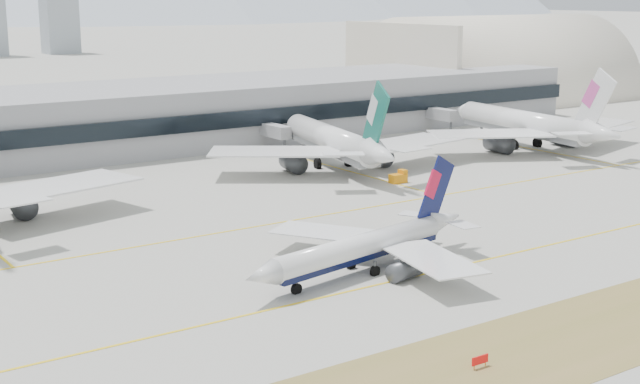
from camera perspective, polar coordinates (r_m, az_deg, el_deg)
ground at (r=127.63m, az=5.52°, el=-4.61°), size 3000.00×3000.00×0.00m
taxiing_airliner at (r=123.16m, az=3.01°, el=-3.52°), size 42.80×36.77×14.45m
widebody_cathay at (r=195.04m, az=0.95°, el=3.19°), size 58.62×58.35×21.44m
widebody_china_air at (r=225.64m, az=13.26°, el=4.17°), size 60.77×59.86×21.81m
terminal at (r=224.28m, az=-13.72°, el=4.54°), size 280.00×43.10×15.00m
hangar at (r=328.47m, az=11.07°, el=5.84°), size 91.00×60.00×60.00m
hold_sign_left at (r=94.39m, az=10.20°, el=-10.54°), size 2.20×0.15×1.35m
gse_c at (r=181.33m, az=5.06°, el=0.92°), size 3.55×2.00×2.60m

